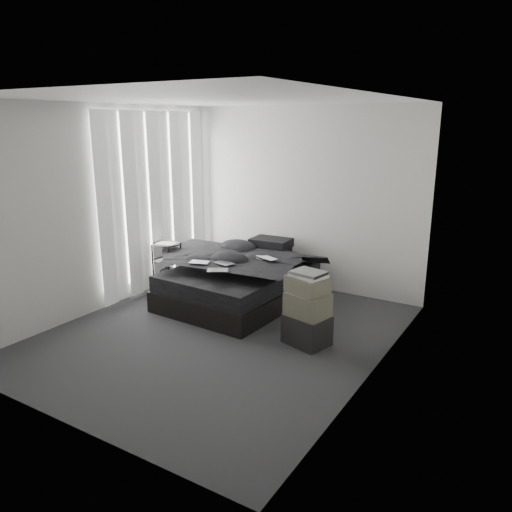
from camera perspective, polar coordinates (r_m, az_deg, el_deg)
The scene contains 25 objects.
floor at distance 5.86m, azimuth -4.14°, elevation -8.86°, with size 3.60×4.20×0.01m, color #2F2F32.
ceiling at distance 5.36m, azimuth -4.69°, elevation 17.45°, with size 3.60×4.20×0.01m, color white.
wall_back at distance 7.24m, azimuth 5.41°, elevation 6.52°, with size 3.60×0.01×2.60m, color silver.
wall_front at distance 4.00m, azimuth -22.22°, elevation -1.70°, with size 3.60×0.01×2.60m, color silver.
wall_left at distance 6.66m, azimuth -17.12°, elevation 5.15°, with size 0.01×4.20×2.60m, color silver.
wall_right at distance 4.66m, azimuth 13.87°, elevation 1.29°, with size 0.01×4.20×2.60m, color silver.
window_left at distance 7.26m, azimuth -11.73°, elevation 6.69°, with size 0.02×2.00×2.30m, color white.
curtain_left at distance 7.23m, azimuth -11.41°, elevation 6.12°, with size 0.06×2.12×2.48m, color white.
bed at distance 6.80m, azimuth -1.89°, elevation -4.13°, with size 1.50×1.98×0.27m, color black.
mattress at distance 6.72m, azimuth -1.91°, elevation -2.20°, with size 1.44×1.92×0.21m, color black.
duvet at distance 6.62m, azimuth -2.17°, elevation -0.48°, with size 1.46×1.69×0.23m, color black.
pillow_lower at distance 7.31m, azimuth 1.35°, elevation 0.64°, with size 0.60×0.40×0.13m, color black.
pillow_upper at distance 7.23m, azimuth 1.72°, elevation 1.53°, with size 0.56×0.38×0.12m, color black.
laptop at distance 6.46m, azimuth 0.93°, elevation 0.30°, with size 0.32×0.20×0.02m, color silver.
comic_a at distance 6.38m, azimuth -6.49°, elevation -0.08°, with size 0.25×0.16×0.01m, color black.
comic_b at distance 6.31m, azimuth -3.65°, elevation -0.14°, with size 0.25×0.16×0.01m, color black.
comic_c at distance 6.01m, azimuth -4.41°, elevation -0.86°, with size 0.25×0.16×0.01m, color black.
side_stand at distance 7.28m, azimuth -10.10°, elevation -1.29°, with size 0.38×0.38×0.70m, color black.
papers at distance 7.17m, azimuth -10.21°, elevation 1.41°, with size 0.27×0.20×0.01m, color white.
floor_books at distance 7.12m, azimuth -6.63°, elevation -3.82°, with size 0.15×0.22×0.15m, color black.
box_lower at distance 5.57m, azimuth 5.83°, elevation -8.34°, with size 0.46×0.36×0.34m, color black.
box_mid at distance 5.44m, azimuth 5.93°, elevation -5.52°, with size 0.43×0.34×0.26m, color #595546.
box_upper at distance 5.39m, azimuth 5.90°, elevation -3.27°, with size 0.41×0.33×0.18m, color #595546.
art_book_white at distance 5.35m, azimuth 6.01°, elevation -2.21°, with size 0.35×0.28×0.03m, color silver.
art_book_snake at distance 5.33m, azimuth 6.03°, elevation -1.91°, with size 0.34×0.27×0.03m, color silver.
Camera 1 is at (3.14, -4.33, 2.39)m, focal length 35.00 mm.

